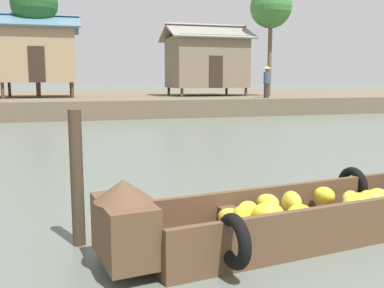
{
  "coord_description": "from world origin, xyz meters",
  "views": [
    {
      "loc": [
        -3.48,
        -0.15,
        1.81
      ],
      "look_at": [
        -1.22,
        7.48,
        0.64
      ],
      "focal_mm": 40.9,
      "sensor_mm": 36.0,
      "label": 1
    }
  ],
  "objects_px": {
    "banana_boat": "(307,211)",
    "stilt_house_mid_right": "(206,61)",
    "mooring_post": "(77,179)",
    "stilt_house_mid_left": "(38,54)",
    "vendor_person": "(267,80)",
    "palm_tree_mid": "(271,8)",
    "palm_tree_near": "(34,4)"
  },
  "relations": [
    {
      "from": "stilt_house_mid_right",
      "to": "palm_tree_mid",
      "type": "height_order",
      "value": "palm_tree_mid"
    },
    {
      "from": "banana_boat",
      "to": "mooring_post",
      "type": "xyz_separation_m",
      "value": [
        -2.54,
        0.51,
        0.44
      ]
    },
    {
      "from": "banana_boat",
      "to": "palm_tree_near",
      "type": "height_order",
      "value": "palm_tree_near"
    },
    {
      "from": "stilt_house_mid_right",
      "to": "vendor_person",
      "type": "relative_size",
      "value": 2.99
    },
    {
      "from": "stilt_house_mid_right",
      "to": "palm_tree_near",
      "type": "height_order",
      "value": "palm_tree_near"
    },
    {
      "from": "palm_tree_near",
      "to": "vendor_person",
      "type": "bearing_deg",
      "value": -20.67
    },
    {
      "from": "palm_tree_near",
      "to": "vendor_person",
      "type": "xyz_separation_m",
      "value": [
        11.52,
        -4.34,
        -3.98
      ]
    },
    {
      "from": "banana_boat",
      "to": "vendor_person",
      "type": "bearing_deg",
      "value": 65.41
    },
    {
      "from": "mooring_post",
      "to": "stilt_house_mid_right",
      "type": "bearing_deg",
      "value": 68.04
    },
    {
      "from": "palm_tree_mid",
      "to": "mooring_post",
      "type": "bearing_deg",
      "value": -121.69
    },
    {
      "from": "palm_tree_near",
      "to": "mooring_post",
      "type": "distance_m",
      "value": 21.2
    },
    {
      "from": "stilt_house_mid_left",
      "to": "palm_tree_near",
      "type": "distance_m",
      "value": 2.57
    },
    {
      "from": "palm_tree_near",
      "to": "stilt_house_mid_left",
      "type": "bearing_deg",
      "value": -50.93
    },
    {
      "from": "stilt_house_mid_right",
      "to": "banana_boat",
      "type": "bearing_deg",
      "value": -105.23
    },
    {
      "from": "palm_tree_near",
      "to": "banana_boat",
      "type": "bearing_deg",
      "value": -79.6
    },
    {
      "from": "stilt_house_mid_left",
      "to": "palm_tree_mid",
      "type": "bearing_deg",
      "value": -7.34
    },
    {
      "from": "banana_boat",
      "to": "palm_tree_mid",
      "type": "distance_m",
      "value": 22.08
    },
    {
      "from": "banana_boat",
      "to": "stilt_house_mid_right",
      "type": "bearing_deg",
      "value": 74.77
    },
    {
      "from": "palm_tree_near",
      "to": "palm_tree_mid",
      "type": "relative_size",
      "value": 0.98
    },
    {
      "from": "vendor_person",
      "to": "stilt_house_mid_left",
      "type": "bearing_deg",
      "value": 159.56
    },
    {
      "from": "palm_tree_near",
      "to": "vendor_person",
      "type": "distance_m",
      "value": 12.94
    },
    {
      "from": "banana_boat",
      "to": "palm_tree_mid",
      "type": "xyz_separation_m",
      "value": [
        9.08,
        19.33,
        5.59
      ]
    },
    {
      "from": "stilt_house_mid_left",
      "to": "palm_tree_mid",
      "type": "relative_size",
      "value": 0.71
    },
    {
      "from": "stilt_house_mid_left",
      "to": "vendor_person",
      "type": "xyz_separation_m",
      "value": [
        11.46,
        -4.27,
        -1.41
      ]
    },
    {
      "from": "vendor_person",
      "to": "mooring_post",
      "type": "xyz_separation_m",
      "value": [
        -10.19,
        -16.21,
        -1.04
      ]
    },
    {
      "from": "palm_tree_near",
      "to": "stilt_house_mid_right",
      "type": "bearing_deg",
      "value": -0.67
    },
    {
      "from": "banana_boat",
      "to": "palm_tree_mid",
      "type": "relative_size",
      "value": 0.77
    },
    {
      "from": "stilt_house_mid_right",
      "to": "palm_tree_mid",
      "type": "xyz_separation_m",
      "value": [
        3.38,
        -1.62,
        3.01
      ]
    },
    {
      "from": "banana_boat",
      "to": "stilt_house_mid_right",
      "type": "distance_m",
      "value": 21.87
    },
    {
      "from": "banana_boat",
      "to": "stilt_house_mid_left",
      "type": "height_order",
      "value": "stilt_house_mid_left"
    },
    {
      "from": "stilt_house_mid_right",
      "to": "vendor_person",
      "type": "bearing_deg",
      "value": -65.3
    },
    {
      "from": "palm_tree_mid",
      "to": "vendor_person",
      "type": "relative_size",
      "value": 3.79
    }
  ]
}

